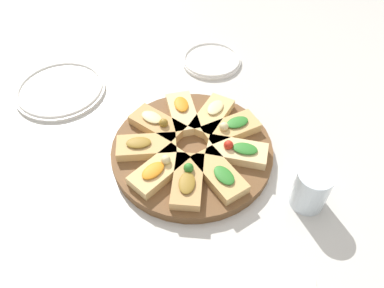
{
  "coord_description": "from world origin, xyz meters",
  "views": [
    {
      "loc": [
        -0.18,
        -0.56,
        0.7
      ],
      "look_at": [
        0.0,
        0.0,
        0.04
      ],
      "focal_mm": 35.0,
      "sensor_mm": 36.0,
      "label": 1
    }
  ],
  "objects_px": {
    "serving_board": "(192,151)",
    "plate_right": "(211,60)",
    "plate_left": "(60,90)",
    "water_glass": "(311,189)"
  },
  "relations": [
    {
      "from": "serving_board",
      "to": "plate_right",
      "type": "xyz_separation_m",
      "value": [
        0.17,
        0.33,
        -0.0
      ]
    },
    {
      "from": "plate_left",
      "to": "serving_board",
      "type": "bearing_deg",
      "value": -49.53
    },
    {
      "from": "plate_left",
      "to": "plate_right",
      "type": "bearing_deg",
      "value": 0.05
    },
    {
      "from": "serving_board",
      "to": "plate_left",
      "type": "distance_m",
      "value": 0.44
    },
    {
      "from": "plate_left",
      "to": "plate_right",
      "type": "xyz_separation_m",
      "value": [
        0.45,
        0.0,
        0.0
      ]
    },
    {
      "from": "plate_right",
      "to": "serving_board",
      "type": "bearing_deg",
      "value": -116.95
    },
    {
      "from": "plate_left",
      "to": "plate_right",
      "type": "relative_size",
      "value": 1.39
    },
    {
      "from": "plate_right",
      "to": "water_glass",
      "type": "relative_size",
      "value": 1.85
    },
    {
      "from": "serving_board",
      "to": "plate_right",
      "type": "bearing_deg",
      "value": 63.05
    },
    {
      "from": "serving_board",
      "to": "plate_right",
      "type": "height_order",
      "value": "serving_board"
    }
  ]
}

